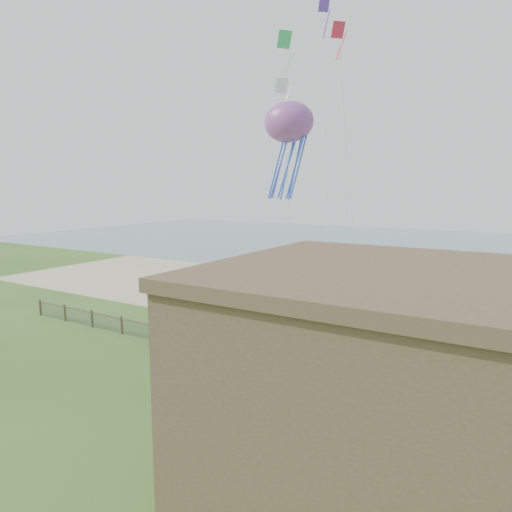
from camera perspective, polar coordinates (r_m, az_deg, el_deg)
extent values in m
plane|color=#2E571D|center=(22.67, -12.04, -17.25)|extent=(160.00, 160.00, 0.00)
cube|color=tan|center=(40.56, 9.85, -5.60)|extent=(72.00, 20.00, 0.02)
cube|color=slate|center=(82.54, 21.13, 1.09)|extent=(160.00, 68.00, 0.02)
cube|color=brown|center=(15.13, 24.81, -16.84)|extent=(15.00, 10.00, 7.00)
cube|color=brown|center=(21.92, 26.18, -18.18)|extent=(15.00, 2.00, 0.50)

